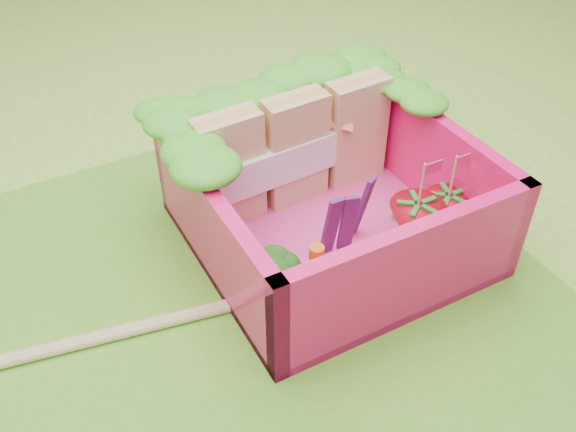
# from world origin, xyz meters

# --- Properties ---
(ground) EXTENTS (14.00, 14.00, 0.00)m
(ground) POSITION_xyz_m (0.00, 0.00, 0.00)
(ground) COLOR #75BF36
(ground) RESTS_ON ground
(placemat) EXTENTS (2.60, 2.60, 0.03)m
(placemat) POSITION_xyz_m (0.00, 0.00, 0.01)
(placemat) COLOR #61AB26
(placemat) RESTS_ON ground
(bento_floor) EXTENTS (1.30, 1.30, 0.05)m
(bento_floor) POSITION_xyz_m (0.47, 0.09, 0.06)
(bento_floor) COLOR #E93B94
(bento_floor) RESTS_ON placemat
(bento_box) EXTENTS (1.30, 1.30, 0.55)m
(bento_box) POSITION_xyz_m (0.47, 0.09, 0.31)
(bento_box) COLOR #FD156A
(bento_box) RESTS_ON placemat
(lettuce_ruffle) EXTENTS (1.43, 0.83, 0.11)m
(lettuce_ruffle) POSITION_xyz_m (0.47, 0.56, 0.64)
(lettuce_ruffle) COLOR #23961B
(lettuce_ruffle) RESTS_ON bento_box
(sandwich_stack) EXTENTS (1.08, 0.23, 0.59)m
(sandwich_stack) POSITION_xyz_m (0.48, 0.45, 0.37)
(sandwich_stack) COLOR tan
(sandwich_stack) RESTS_ON bento_floor
(broccoli) EXTENTS (0.32, 0.32, 0.26)m
(broccoli) POSITION_xyz_m (-0.03, -0.23, 0.26)
(broccoli) COLOR #569749
(broccoli) RESTS_ON bento_floor
(carrot_sticks) EXTENTS (0.15, 0.16, 0.24)m
(carrot_sticks) POSITION_xyz_m (0.18, -0.24, 0.20)
(carrot_sticks) COLOR #FF5915
(carrot_sticks) RESTS_ON bento_floor
(purple_wedges) EXTENTS (0.28, 0.11, 0.38)m
(purple_wedges) POSITION_xyz_m (0.48, -0.05, 0.27)
(purple_wedges) COLOR #431752
(purple_wedges) RESTS_ON bento_floor
(strawberry_left) EXTENTS (0.27, 0.27, 0.51)m
(strawberry_left) POSITION_xyz_m (0.77, -0.21, 0.22)
(strawberry_left) COLOR red
(strawberry_left) RESTS_ON bento_floor
(strawberry_right) EXTENTS (0.23, 0.23, 0.47)m
(strawberry_right) POSITION_xyz_m (0.97, -0.19, 0.20)
(strawberry_right) COLOR red
(strawberry_right) RESTS_ON bento_floor
(snap_peas) EXTENTS (0.57, 0.55, 0.05)m
(snap_peas) POSITION_xyz_m (0.87, -0.14, 0.11)
(snap_peas) COLOR #54B739
(snap_peas) RESTS_ON bento_floor
(chopsticks) EXTENTS (2.14, 0.42, 0.04)m
(chopsticks) POSITION_xyz_m (-1.12, 0.07, 0.05)
(chopsticks) COLOR tan
(chopsticks) RESTS_ON placemat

